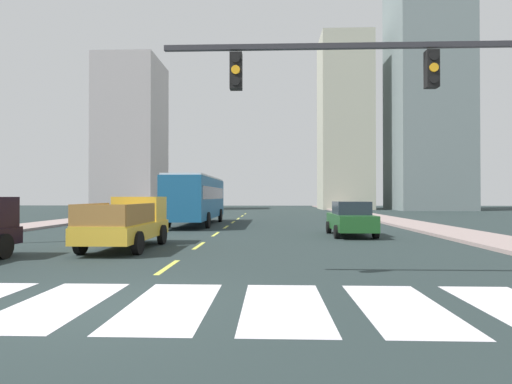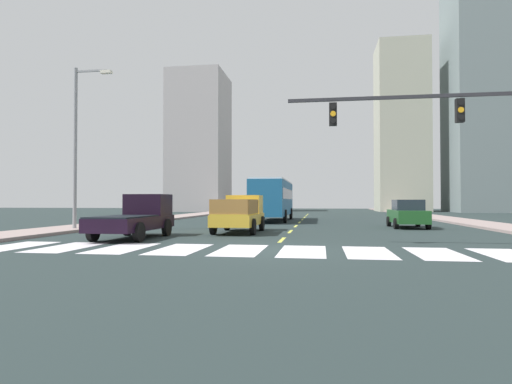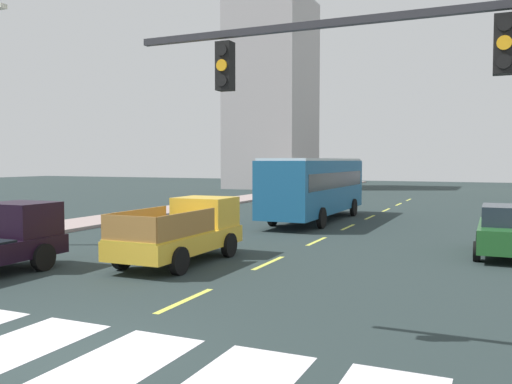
% 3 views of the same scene
% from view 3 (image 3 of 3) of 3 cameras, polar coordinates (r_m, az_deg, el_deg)
% --- Properties ---
extents(ground_plane, '(160.00, 160.00, 0.00)m').
position_cam_3_polar(ground_plane, '(9.75, -20.21, -16.09)').
color(ground_plane, '#243131').
extents(sidewalk_left, '(3.07, 110.00, 0.15)m').
position_cam_3_polar(sidewalk_left, '(31.15, -13.65, -2.55)').
color(sidewalk_left, gray).
rests_on(sidewalk_left, ground).
extents(crosswalk_stripe_4, '(1.49, 3.46, 0.01)m').
position_cam_3_polar(crosswalk_stripe_4, '(10.47, -24.45, -14.81)').
color(crosswalk_stripe_4, silver).
rests_on(crosswalk_stripe_4, ground).
extents(crosswalk_stripe_5, '(1.49, 3.46, 0.01)m').
position_cam_3_polar(crosswalk_stripe_5, '(9.10, -15.27, -17.42)').
color(crosswalk_stripe_5, silver).
rests_on(crosswalk_stripe_5, ground).
extents(lane_dash_0, '(0.16, 2.40, 0.01)m').
position_cam_3_polar(lane_dash_0, '(12.80, -7.43, -11.22)').
color(lane_dash_0, '#D1D24B').
rests_on(lane_dash_0, ground).
extents(lane_dash_1, '(0.16, 2.40, 0.01)m').
position_cam_3_polar(lane_dash_1, '(17.16, 1.33, -7.45)').
color(lane_dash_1, '#D1D24B').
rests_on(lane_dash_1, ground).
extents(lane_dash_2, '(0.16, 2.40, 0.01)m').
position_cam_3_polar(lane_dash_2, '(21.80, 6.39, -5.16)').
color(lane_dash_2, '#D1D24B').
rests_on(lane_dash_2, ground).
extents(lane_dash_3, '(0.16, 2.40, 0.01)m').
position_cam_3_polar(lane_dash_3, '(26.58, 9.63, -3.66)').
color(lane_dash_3, '#D1D24B').
rests_on(lane_dash_3, ground).
extents(lane_dash_4, '(0.16, 2.40, 0.01)m').
position_cam_3_polar(lane_dash_4, '(31.42, 11.87, -2.61)').
color(lane_dash_4, '#D1D24B').
rests_on(lane_dash_4, ground).
extents(lane_dash_5, '(0.16, 2.40, 0.01)m').
position_cam_3_polar(lane_dash_5, '(36.30, 13.50, -1.84)').
color(lane_dash_5, '#D1D24B').
rests_on(lane_dash_5, ground).
extents(lane_dash_6, '(0.16, 2.40, 0.01)m').
position_cam_3_polar(lane_dash_6, '(41.22, 14.75, -1.25)').
color(lane_dash_6, '#D1D24B').
rests_on(lane_dash_6, ground).
extents(lane_dash_7, '(0.16, 2.40, 0.01)m').
position_cam_3_polar(lane_dash_7, '(46.15, 15.73, -0.79)').
color(lane_dash_7, '#D1D24B').
rests_on(lane_dash_7, ground).
extents(pickup_stakebed, '(2.18, 5.20, 1.96)m').
position_cam_3_polar(pickup_stakebed, '(17.58, -7.35, -4.13)').
color(pickup_stakebed, gold).
rests_on(pickup_stakebed, ground).
extents(city_bus, '(2.72, 10.80, 3.32)m').
position_cam_3_polar(city_bus, '(28.96, 6.27, 0.81)').
color(city_bus, '#1B5A8A').
rests_on(city_bus, ground).
extents(sedan_mid, '(2.02, 4.40, 1.72)m').
position_cam_3_polar(sedan_mid, '(20.01, 24.90, -3.73)').
color(sedan_mid, '#1F5524').
rests_on(sedan_mid, ground).
extents(block_mid_right, '(8.52, 9.81, 22.00)m').
position_cam_3_polar(block_mid_right, '(64.59, 1.71, 10.25)').
color(block_mid_right, '#ACA5A6').
rests_on(block_mid_right, ground).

